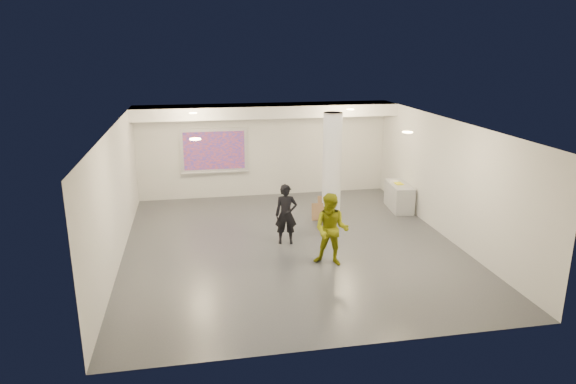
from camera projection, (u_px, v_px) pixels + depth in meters
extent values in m
cube|color=#3A3D43|center=(291.00, 245.00, 12.62)|extent=(8.00, 9.00, 0.01)
cube|color=white|center=(291.00, 124.00, 11.79)|extent=(8.00, 9.00, 0.01)
cube|color=silver|center=(264.00, 150.00, 16.45)|extent=(8.00, 0.01, 3.00)
cube|color=silver|center=(346.00, 262.00, 7.96)|extent=(8.00, 0.01, 3.00)
cube|color=silver|center=(116.00, 195.00, 11.49)|extent=(0.01, 9.00, 3.00)
cube|color=silver|center=(447.00, 179.00, 12.92)|extent=(0.01, 9.00, 3.00)
cube|color=white|center=(266.00, 111.00, 15.57)|extent=(8.00, 1.10, 0.36)
cylinder|color=#ECCB82|center=(193.00, 113.00, 13.76)|extent=(0.22, 0.22, 0.02)
cylinder|color=#ECCB82|center=(350.00, 109.00, 14.55)|extent=(0.22, 0.22, 0.02)
cylinder|color=#ECCB82|center=(195.00, 139.00, 9.99)|extent=(0.22, 0.22, 0.02)
cylinder|color=#ECCB82|center=(408.00, 132.00, 10.77)|extent=(0.22, 0.22, 0.02)
cylinder|color=white|center=(332.00, 167.00, 14.17)|extent=(0.52, 0.52, 3.00)
cube|color=silver|center=(214.00, 150.00, 16.12)|extent=(2.10, 0.06, 1.40)
cube|color=#0026AC|center=(214.00, 151.00, 16.07)|extent=(1.90, 0.01, 1.20)
cube|color=silver|center=(215.00, 172.00, 16.25)|extent=(2.10, 0.08, 0.04)
cube|color=#9C9FA1|center=(399.00, 197.00, 15.28)|extent=(0.69, 1.38, 0.78)
cube|color=silver|center=(394.00, 181.00, 15.43)|extent=(0.33, 0.37, 0.02)
cube|color=#FBF319|center=(399.00, 184.00, 15.18)|extent=(0.20, 0.28, 0.03)
cube|color=olive|center=(328.00, 207.00, 14.49)|extent=(0.62, 0.30, 0.65)
cube|color=olive|center=(320.00, 212.00, 14.36)|extent=(0.45, 0.17, 0.49)
imported|color=black|center=(286.00, 214.00, 12.56)|extent=(0.59, 0.42, 1.49)
imported|color=olive|center=(331.00, 230.00, 11.31)|extent=(0.99, 0.92, 1.64)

